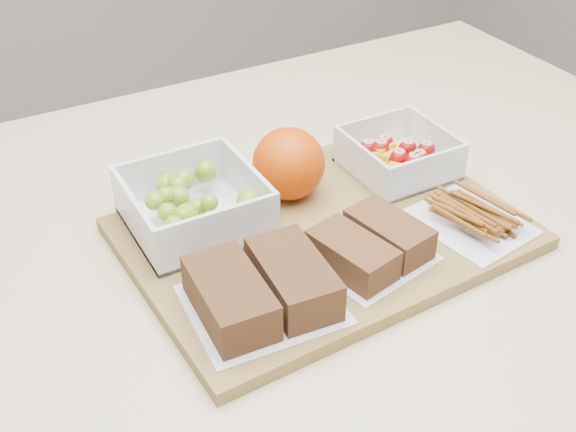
% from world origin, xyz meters
% --- Properties ---
extents(cutting_board, '(0.43, 0.32, 0.02)m').
position_xyz_m(cutting_board, '(0.02, -0.01, 0.91)').
color(cutting_board, olive).
rests_on(cutting_board, counter).
extents(grape_container, '(0.14, 0.14, 0.06)m').
position_xyz_m(grape_container, '(-0.10, 0.07, 0.94)').
color(grape_container, silver).
rests_on(grape_container, cutting_board).
extents(fruit_container, '(0.12, 0.12, 0.05)m').
position_xyz_m(fruit_container, '(0.16, 0.05, 0.94)').
color(fruit_container, silver).
rests_on(fruit_container, cutting_board).
extents(orange, '(0.08, 0.08, 0.08)m').
position_xyz_m(orange, '(0.02, 0.07, 0.96)').
color(orange, '#CB4104').
rests_on(orange, cutting_board).
extents(sandwich_bag_left, '(0.15, 0.13, 0.04)m').
position_xyz_m(sandwich_bag_left, '(-0.10, -0.09, 0.94)').
color(sandwich_bag_left, silver).
rests_on(sandwich_bag_left, cutting_board).
extents(sandwich_bag_center, '(0.14, 0.13, 0.04)m').
position_xyz_m(sandwich_bag_center, '(0.03, -0.08, 0.93)').
color(sandwich_bag_center, silver).
rests_on(sandwich_bag_center, cutting_board).
extents(pretzel_bag, '(0.12, 0.14, 0.03)m').
position_xyz_m(pretzel_bag, '(0.17, -0.08, 0.93)').
color(pretzel_bag, silver).
rests_on(pretzel_bag, cutting_board).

